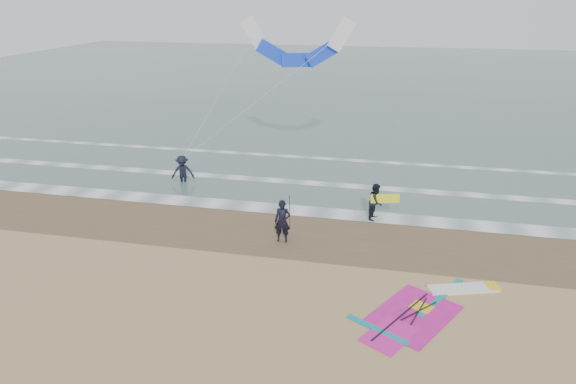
% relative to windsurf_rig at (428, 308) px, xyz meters
% --- Properties ---
extents(ground, '(120.00, 120.00, 0.00)m').
position_rel_windsurf_rig_xyz_m(ground, '(-3.54, -1.25, -0.03)').
color(ground, tan).
rests_on(ground, ground).
extents(sea_water, '(120.00, 80.00, 0.02)m').
position_rel_windsurf_rig_xyz_m(sea_water, '(-3.54, 46.75, -0.02)').
color(sea_water, '#47605E').
rests_on(sea_water, ground).
extents(wet_sand_band, '(120.00, 5.00, 0.01)m').
position_rel_windsurf_rig_xyz_m(wet_sand_band, '(-3.54, 4.75, -0.03)').
color(wet_sand_band, brown).
rests_on(wet_sand_band, ground).
extents(foam_waterline, '(120.00, 9.15, 0.02)m').
position_rel_windsurf_rig_xyz_m(foam_waterline, '(-3.54, 9.20, -0.00)').
color(foam_waterline, white).
rests_on(foam_waterline, ground).
extents(windsurf_rig, '(5.07, 4.80, 0.12)m').
position_rel_windsurf_rig_xyz_m(windsurf_rig, '(0.00, 0.00, 0.00)').
color(windsurf_rig, white).
rests_on(windsurf_rig, ground).
extents(person_standing, '(0.68, 0.47, 1.81)m').
position_rel_windsurf_rig_xyz_m(person_standing, '(-5.70, 3.74, 0.87)').
color(person_standing, black).
rests_on(person_standing, ground).
extents(person_walking, '(0.82, 0.95, 1.68)m').
position_rel_windsurf_rig_xyz_m(person_walking, '(-2.10, 6.82, 0.81)').
color(person_walking, black).
rests_on(person_walking, ground).
extents(person_wading, '(1.37, 1.05, 1.87)m').
position_rel_windsurf_rig_xyz_m(person_wading, '(-12.48, 9.45, 0.90)').
color(person_wading, black).
rests_on(person_wading, ground).
extents(held_pole, '(0.17, 0.86, 1.82)m').
position_rel_windsurf_rig_xyz_m(held_pole, '(-5.40, 3.74, 1.29)').
color(held_pole, black).
rests_on(held_pole, ground).
extents(carried_kiteboard, '(1.30, 0.51, 0.39)m').
position_rel_windsurf_rig_xyz_m(carried_kiteboard, '(-1.70, 6.72, 1.03)').
color(carried_kiteboard, yellow).
rests_on(carried_kiteboard, ground).
extents(surf_kite, '(8.56, 4.42, 7.17)m').
position_rel_windsurf_rig_xyz_m(surf_kite, '(-7.09, 13.55, 6.78)').
color(surf_kite, white).
rests_on(surf_kite, ground).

